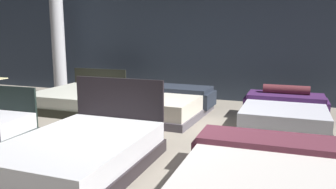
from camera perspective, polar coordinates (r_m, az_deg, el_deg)
The scene contains 8 objects.
ground_plane at distance 5.57m, azimuth -5.36°, elevation -7.09°, with size 18.00×18.00×0.02m, color gray.
showroom_back_wall at distance 8.58m, azimuth 4.79°, elevation 10.98°, with size 18.00×0.06×3.50m, color #333D4C.
bed_1 at distance 4.27m, azimuth -14.86°, elevation -9.65°, with size 1.54×2.12×1.02m.
bed_2 at distance 3.59m, azimuth 16.35°, elevation -14.01°, with size 1.75×2.13×0.46m.
bed_3 at distance 7.85m, azimuth -15.29°, elevation -0.64°, with size 1.60×2.06×0.79m.
bed_4 at distance 6.82m, azimuth -0.40°, elevation -1.65°, with size 1.69×2.10×0.52m.
bed_5 at distance 6.41m, azimuth 19.45°, elevation -3.11°, with size 1.56×2.04×0.66m.
support_pillar at distance 9.59m, azimuth -18.55°, elevation 10.42°, with size 0.35×0.35×3.50m, color silver.
Camera 1 is at (2.34, -4.77, 1.66)m, focal length 35.26 mm.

